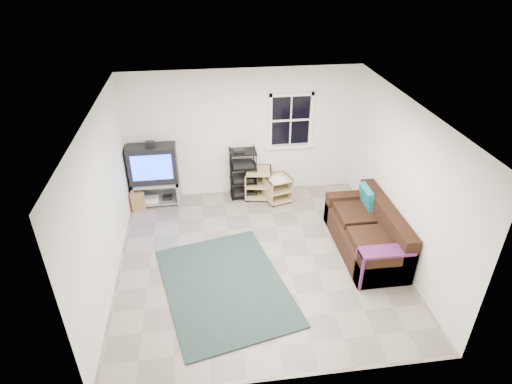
{
  "coord_description": "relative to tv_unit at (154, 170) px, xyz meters",
  "views": [
    {
      "loc": [
        -0.79,
        -5.55,
        4.61
      ],
      "look_at": [
        0.01,
        0.4,
        1.07
      ],
      "focal_mm": 30.0,
      "sensor_mm": 36.0,
      "label": 1
    }
  ],
  "objects": [
    {
      "name": "paper_bag",
      "position": [
        -0.38,
        -0.19,
        -0.55
      ],
      "size": [
        0.32,
        0.27,
        0.38
      ],
      "primitive_type": "cube",
      "rotation": [
        0.0,
        0.0,
        0.44
      ],
      "color": "olive",
      "rests_on": "ground"
    },
    {
      "name": "room",
      "position": [
        2.74,
        0.22,
        0.73
      ],
      "size": [
        4.6,
        4.62,
        4.6
      ],
      "color": "gray",
      "rests_on": "ground"
    },
    {
      "name": "side_table_left",
      "position": [
        2.07,
        0.01,
        -0.41
      ],
      "size": [
        0.6,
        0.6,
        0.62
      ],
      "rotation": [
        0.0,
        0.0,
        -0.15
      ],
      "color": "tan",
      "rests_on": "ground"
    },
    {
      "name": "shag_rug",
      "position": [
        1.18,
        -2.63,
        -0.73
      ],
      "size": [
        2.24,
        2.73,
        0.03
      ],
      "primitive_type": "cube",
      "rotation": [
        0.0,
        0.0,
        0.22
      ],
      "color": "black",
      "rests_on": "ground"
    },
    {
      "name": "av_rack",
      "position": [
        1.76,
        0.04,
        -0.28
      ],
      "size": [
        0.53,
        0.39,
        1.06
      ],
      "color": "black",
      "rests_on": "ground"
    },
    {
      "name": "sofa",
      "position": [
        3.66,
        -2.02,
        -0.42
      ],
      "size": [
        0.88,
        1.98,
        0.91
      ],
      "color": "black",
      "rests_on": "ground"
    },
    {
      "name": "side_table_right",
      "position": [
        2.42,
        -0.22,
        -0.44
      ],
      "size": [
        0.59,
        0.59,
        0.55
      ],
      "rotation": [
        0.0,
        0.0,
        0.27
      ],
      "color": "tan",
      "rests_on": "ground"
    },
    {
      "name": "tv_unit",
      "position": [
        0.0,
        0.0,
        0.0
      ],
      "size": [
        0.92,
        0.46,
        1.35
      ],
      "color": "gray",
      "rests_on": "ground"
    }
  ]
}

